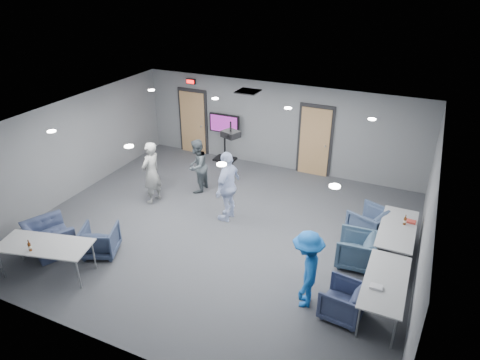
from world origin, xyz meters
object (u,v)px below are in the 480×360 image
at_px(person_a, 151,173).
at_px(chair_front_a, 100,240).
at_px(tv_stand, 225,135).
at_px(chair_right_b, 356,250).
at_px(person_c, 228,186).
at_px(table_right_a, 397,230).
at_px(table_front_left, 45,246).
at_px(table_right_b, 385,283).
at_px(projector, 231,134).
at_px(chair_right_c, 342,301).
at_px(person_d, 307,269).
at_px(bottle_front, 30,247).
at_px(person_b, 197,166).
at_px(bottle_right, 405,221).
at_px(chair_right_a, 369,223).
at_px(chair_front_b, 49,238).

bearing_deg(person_a, chair_front_a, 12.69).
bearing_deg(tv_stand, chair_right_b, -37.08).
relative_size(person_c, table_right_a, 1.02).
height_order(chair_right_b, table_front_left, chair_right_b).
xyz_separation_m(table_right_b, projector, (-3.83, 1.56, 1.72)).
bearing_deg(projector, table_front_left, -108.81).
bearing_deg(table_right_a, tv_stand, 61.42).
bearing_deg(person_c, chair_right_c, 59.15).
bearing_deg(table_right_a, person_d, 148.84).
bearing_deg(chair_right_c, person_c, -116.41).
bearing_deg(table_front_left, person_c, 41.52).
bearing_deg(chair_right_b, person_c, -103.46).
bearing_deg(bottle_front, person_c, 56.39).
distance_m(table_front_left, projector, 4.56).
bearing_deg(projector, table_right_a, 25.12).
relative_size(person_b, bottle_right, 6.29).
relative_size(bottle_right, tv_stand, 0.16).
xyz_separation_m(person_a, projector, (2.44, -0.17, 1.54)).
bearing_deg(table_front_left, chair_right_a, 21.58).
xyz_separation_m(person_d, table_right_b, (1.37, 0.36, -0.11)).
bearing_deg(person_c, projector, 43.32).
relative_size(chair_front_a, table_right_b, 0.42).
xyz_separation_m(person_d, bottle_right, (1.48, 2.46, 0.03)).
bearing_deg(chair_front_a, projector, -156.57).
bearing_deg(person_a, table_right_b, 80.37).
distance_m(table_right_b, table_front_left, 6.71).
relative_size(table_right_b, bottle_right, 7.30).
height_order(person_c, chair_front_a, person_c).
relative_size(chair_right_a, chair_front_a, 1.09).
bearing_deg(bottle_right, table_right_a, -119.87).
distance_m(bottle_right, tv_stand, 6.53).
height_order(chair_front_b, table_front_left, table_front_left).
distance_m(person_c, chair_right_c, 4.08).
xyz_separation_m(chair_front_b, bottle_right, (7.20, 3.22, 0.48)).
bearing_deg(person_c, chair_front_b, -44.00).
xyz_separation_m(person_b, chair_front_a, (-0.50, -3.50, -0.43)).
bearing_deg(projector, chair_right_b, 14.13).
bearing_deg(bottle_front, chair_right_b, 28.97).
distance_m(chair_right_a, table_front_left, 7.16).
distance_m(table_right_a, table_front_left, 7.43).
height_order(chair_right_a, tv_stand, tv_stand).
relative_size(person_d, chair_front_b, 1.52).
xyz_separation_m(person_a, chair_front_a, (0.30, -2.46, -0.52)).
xyz_separation_m(person_a, chair_right_b, (5.55, -0.50, -0.49)).
bearing_deg(bottle_right, person_b, 173.07).
bearing_deg(chair_right_c, person_d, -86.42).
bearing_deg(table_right_b, chair_right_a, 15.09).
bearing_deg(chair_front_a, person_b, -121.56).
distance_m(person_b, tv_stand, 2.26).
height_order(chair_front_a, table_right_b, table_right_b).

